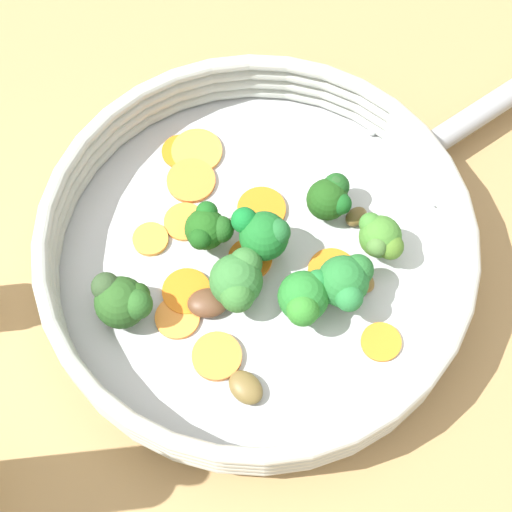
% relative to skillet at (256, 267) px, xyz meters
% --- Properties ---
extents(ground_plane, '(4.00, 4.00, 0.00)m').
position_rel_skillet_xyz_m(ground_plane, '(0.00, 0.00, -0.01)').
color(ground_plane, '#A07C4C').
extents(skillet, '(0.35, 0.35, 0.02)m').
position_rel_skillet_xyz_m(skillet, '(0.00, 0.00, 0.00)').
color(skillet, '#B2B5B7').
rests_on(skillet, ground_plane).
extents(skillet_rim_wall, '(0.36, 0.36, 0.06)m').
position_rel_skillet_xyz_m(skillet_rim_wall, '(0.00, 0.00, 0.04)').
color(skillet_rim_wall, '#B7BCB3').
rests_on(skillet_rim_wall, skillet).
extents(skillet_handle, '(0.11, 0.21, 0.02)m').
position_rel_skillet_xyz_m(skillet_handle, '(-0.11, -0.26, 0.02)').
color(skillet_handle, '#999B9E').
rests_on(skillet_handle, skillet).
extents(skillet_rivet_left, '(0.01, 0.01, 0.01)m').
position_rel_skillet_xyz_m(skillet_rivet_left, '(-0.11, -0.13, 0.01)').
color(skillet_rivet_left, '#B3B7BA').
rests_on(skillet_rivet_left, skillet).
extents(skillet_rivet_right, '(0.01, 0.01, 0.01)m').
position_rel_skillet_xyz_m(skillet_rivet_right, '(-0.02, -0.17, 0.01)').
color(skillet_rivet_right, '#B3B9B9').
rests_on(skillet_rivet_right, skillet).
extents(carrot_slice_0, '(0.05, 0.05, 0.00)m').
position_rel_skillet_xyz_m(carrot_slice_0, '(0.03, 0.08, 0.01)').
color(carrot_slice_0, orange).
rests_on(carrot_slice_0, skillet).
extents(carrot_slice_1, '(0.06, 0.06, 0.01)m').
position_rel_skillet_xyz_m(carrot_slice_1, '(0.04, 0.05, 0.01)').
color(carrot_slice_1, orange).
rests_on(carrot_slice_1, skillet).
extents(carrot_slice_2, '(0.04, 0.04, 0.00)m').
position_rel_skillet_xyz_m(carrot_slice_2, '(-0.06, -0.03, 0.01)').
color(carrot_slice_2, orange).
rests_on(carrot_slice_2, skillet).
extents(carrot_slice_3, '(0.05, 0.05, 0.00)m').
position_rel_skillet_xyz_m(carrot_slice_3, '(0.01, 0.00, 0.01)').
color(carrot_slice_3, orange).
rests_on(carrot_slice_3, skillet).
extents(carrot_slice_4, '(0.07, 0.07, 0.00)m').
position_rel_skillet_xyz_m(carrot_slice_4, '(0.10, -0.07, 0.01)').
color(carrot_slice_4, orange).
rests_on(carrot_slice_4, skillet).
extents(carrot_slice_5, '(0.06, 0.06, 0.01)m').
position_rel_skillet_xyz_m(carrot_slice_5, '(-0.02, 0.09, 0.01)').
color(carrot_slice_5, orange).
rests_on(carrot_slice_5, skillet).
extents(carrot_slice_6, '(0.06, 0.06, 0.00)m').
position_rel_skillet_xyz_m(carrot_slice_6, '(0.09, -0.04, 0.01)').
color(carrot_slice_6, orange).
rests_on(carrot_slice_6, skillet).
extents(carrot_slice_7, '(0.04, 0.04, 0.00)m').
position_rel_skillet_xyz_m(carrot_slice_7, '(0.12, -0.06, 0.01)').
color(carrot_slice_7, orange).
rests_on(carrot_slice_7, skillet).
extents(carrot_slice_8, '(0.04, 0.04, 0.00)m').
position_rel_skillet_xyz_m(carrot_slice_8, '(-0.13, 0.01, 0.01)').
color(carrot_slice_8, orange).
rests_on(carrot_slice_8, skillet).
extents(carrot_slice_9, '(0.05, 0.05, 0.00)m').
position_rel_skillet_xyz_m(carrot_slice_9, '(0.07, -0.00, 0.01)').
color(carrot_slice_9, orange).
rests_on(carrot_slice_9, skillet).
extents(carrot_slice_10, '(0.04, 0.04, 0.00)m').
position_rel_skillet_xyz_m(carrot_slice_10, '(0.09, 0.03, 0.01)').
color(carrot_slice_10, orange).
rests_on(carrot_slice_10, skillet).
extents(carrot_slice_11, '(0.05, 0.05, 0.00)m').
position_rel_skillet_xyz_m(carrot_slice_11, '(0.02, -0.05, 0.01)').
color(carrot_slice_11, orange).
rests_on(carrot_slice_11, skillet).
extents(broccoli_floret_0, '(0.04, 0.04, 0.04)m').
position_rel_skillet_xyz_m(broccoli_floret_0, '(0.05, 0.00, 0.03)').
color(broccoli_floret_0, '#6F9347').
rests_on(broccoli_floret_0, skillet).
extents(broccoli_floret_1, '(0.04, 0.05, 0.05)m').
position_rel_skillet_xyz_m(broccoli_floret_1, '(-0.06, 0.02, 0.04)').
color(broccoli_floret_1, olive).
rests_on(broccoli_floret_1, skillet).
extents(broccoli_floret_2, '(0.05, 0.06, 0.05)m').
position_rel_skillet_xyz_m(broccoli_floret_2, '(-0.00, 0.03, 0.03)').
color(broccoli_floret_2, '#709859').
rests_on(broccoli_floret_2, skillet).
extents(broccoli_floret_3, '(0.05, 0.05, 0.05)m').
position_rel_skillet_xyz_m(broccoli_floret_3, '(-0.08, -0.01, 0.04)').
color(broccoli_floret_3, '#6E994F').
rests_on(broccoli_floret_3, skillet).
extents(broccoli_floret_4, '(0.05, 0.04, 0.05)m').
position_rel_skillet_xyz_m(broccoli_floret_4, '(0.00, -0.01, 0.04)').
color(broccoli_floret_4, '#7C9652').
rests_on(broccoli_floret_4, skillet).
extents(broccoli_floret_5, '(0.05, 0.04, 0.04)m').
position_rel_skillet_xyz_m(broccoli_floret_5, '(-0.08, -0.06, 0.03)').
color(broccoli_floret_5, '#7BA968').
rests_on(broccoli_floret_5, skillet).
extents(broccoli_floret_6, '(0.04, 0.04, 0.04)m').
position_rel_skillet_xyz_m(broccoli_floret_6, '(-0.03, -0.08, 0.03)').
color(broccoli_floret_6, '#80A46A').
rests_on(broccoli_floret_6, skillet).
extents(broccoli_floret_7, '(0.05, 0.04, 0.05)m').
position_rel_skillet_xyz_m(broccoli_floret_7, '(0.07, 0.10, 0.03)').
color(broccoli_floret_7, '#7BAE62').
rests_on(broccoli_floret_7, skillet).
extents(mushroom_piece_0, '(0.02, 0.03, 0.01)m').
position_rel_skillet_xyz_m(mushroom_piece_0, '(-0.05, -0.08, 0.01)').
color(mushroom_piece_0, brown).
rests_on(mushroom_piece_0, skillet).
extents(mushroom_piece_1, '(0.04, 0.03, 0.01)m').
position_rel_skillet_xyz_m(mushroom_piece_1, '(-0.05, 0.10, 0.02)').
color(mushroom_piece_1, brown).
rests_on(mushroom_piece_1, skillet).
extents(mushroom_piece_2, '(0.04, 0.04, 0.01)m').
position_rel_skillet_xyz_m(mushroom_piece_2, '(0.01, 0.05, 0.02)').
color(mushroom_piece_2, brown).
rests_on(mushroom_piece_2, skillet).
extents(mushroom_piece_3, '(0.03, 0.03, 0.01)m').
position_rel_skillet_xyz_m(mushroom_piece_3, '(-0.09, -0.03, 0.01)').
color(mushroom_piece_3, brown).
rests_on(mushroom_piece_3, skillet).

